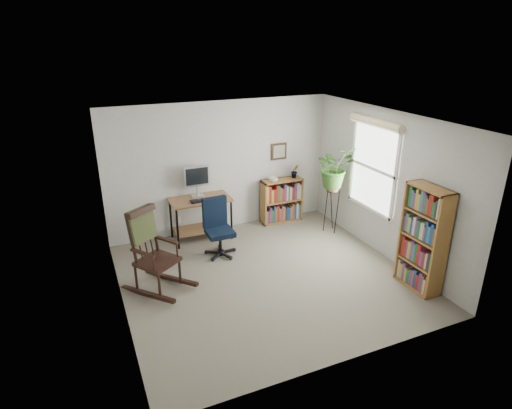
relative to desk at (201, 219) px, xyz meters
name	(u,v)px	position (x,y,z in m)	size (l,w,h in m)	color
floor	(266,277)	(0.51, -1.70, -0.38)	(4.20, 4.00, 0.00)	slate
ceiling	(268,120)	(0.51, -1.70, 2.02)	(4.20, 4.00, 0.00)	silver
wall_back	(221,167)	(0.51, 0.30, 0.82)	(4.20, 0.00, 2.40)	beige
wall_front	(349,270)	(0.51, -3.70, 0.82)	(4.20, 0.00, 2.40)	beige
wall_left	(114,229)	(-1.59, -1.70, 0.82)	(0.00, 4.00, 2.40)	beige
wall_right	(385,185)	(2.61, -1.70, 0.82)	(0.00, 4.00, 2.40)	beige
window	(373,168)	(2.57, -1.40, 1.02)	(0.12, 1.20, 1.50)	white
desk	(201,219)	(0.00, 0.00, 0.00)	(1.06, 0.58, 0.76)	#8C613E
monitor	(197,181)	(0.00, 0.14, 0.66)	(0.46, 0.16, 0.56)	#B1B0B5
keyboard	(202,200)	(0.00, -0.12, 0.39)	(0.40, 0.15, 0.03)	black
office_chair	(220,228)	(0.10, -0.75, 0.11)	(0.54, 0.54, 0.99)	black
rocking_chair	(156,251)	(-1.05, -1.37, 0.24)	(0.64, 1.07, 1.24)	black
low_bookshelf	(282,201)	(1.67, 0.12, 0.05)	(0.82, 0.27, 0.86)	olive
tall_bookshelf	(423,239)	(2.43, -2.81, 0.39)	(0.29, 0.68, 1.55)	olive
plant_stand	(331,208)	(2.31, -0.67, 0.09)	(0.26, 0.26, 0.95)	black
spider_plant	(336,148)	(2.31, -0.67, 1.22)	(1.69, 1.88, 1.46)	#336222
potted_plant_small	(295,175)	(1.95, 0.13, 0.53)	(0.13, 0.24, 0.11)	#336222
framed_picture	(279,152)	(1.67, 0.27, 1.00)	(0.32, 0.04, 0.32)	black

